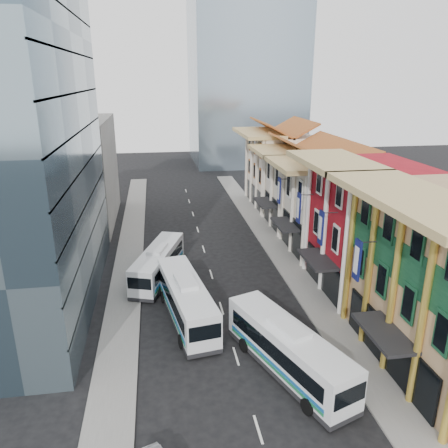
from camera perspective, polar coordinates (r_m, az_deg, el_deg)
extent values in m
plane|color=black|center=(27.07, 5.02, -26.59)|extent=(200.00, 200.00, 0.00)
cube|color=slate|center=(46.71, 8.77, -5.73)|extent=(3.00, 90.00, 0.15)
cube|color=slate|center=(44.83, -12.60, -7.06)|extent=(3.00, 90.00, 0.15)
cube|color=maroon|center=(42.31, 18.31, -0.48)|extent=(8.00, 10.00, 12.00)
cube|color=silver|center=(50.80, 13.46, 1.92)|extent=(8.00, 9.00, 10.00)
cube|color=silver|center=(58.91, 10.21, 4.43)|extent=(8.00, 9.00, 10.00)
cube|color=silver|center=(68.54, 7.41, 6.99)|extent=(8.00, 12.00, 11.00)
cube|color=#3E5462|center=(39.49, -27.02, 10.58)|extent=(12.00, 26.00, 30.00)
cube|color=gray|center=(62.59, -18.99, 6.42)|extent=(10.00, 18.00, 14.00)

